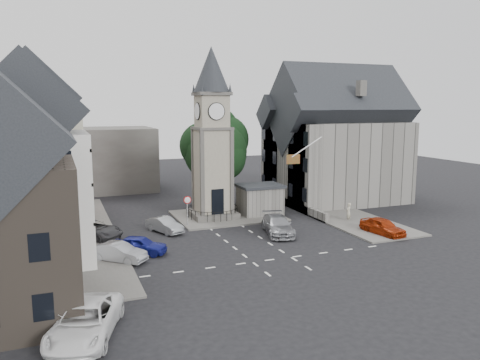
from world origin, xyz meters
name	(u,v)px	position (x,y,z in m)	size (l,w,h in m)	color
ground	(243,239)	(0.00, 0.00, 0.00)	(120.00, 120.00, 0.00)	black
pavement_west	(79,235)	(-12.50, 6.00, 0.07)	(6.00, 30.00, 0.14)	#595651
pavement_east	(320,207)	(12.00, 8.00, 0.07)	(6.00, 26.00, 0.14)	#595651
central_island	(227,216)	(1.50, 8.00, 0.08)	(10.00, 8.00, 0.16)	#595651
road_markings	(272,260)	(0.00, -5.50, 0.01)	(20.00, 8.00, 0.01)	silver
clock_tower	(212,134)	(0.00, 7.99, 8.12)	(4.86, 4.86, 16.25)	#4C4944
stone_shelter	(260,200)	(4.80, 7.50, 1.55)	(4.30, 3.30, 3.08)	#64615C
town_tree	(215,142)	(2.00, 13.00, 6.97)	(7.20, 7.20, 10.80)	black
warning_sign_post	(187,205)	(-3.20, 5.43, 2.03)	(0.70, 0.19, 2.85)	black
terrace_pink	(38,149)	(-15.50, 16.00, 6.58)	(8.10, 7.60, 12.80)	#DA9896
terrace_cream	(35,157)	(-15.50, 8.00, 6.58)	(8.10, 7.60, 12.80)	beige
terrace_tudor	(31,175)	(-15.50, 0.00, 6.19)	(8.10, 7.60, 12.00)	silver
backdrop_west	(73,160)	(-12.00, 28.00, 4.00)	(20.00, 10.00, 8.00)	#4C4944
east_building	(335,146)	(15.59, 11.00, 6.26)	(14.40, 11.40, 12.60)	#64615C
east_boundary_wall	(288,202)	(9.20, 10.00, 0.45)	(0.40, 16.00, 0.90)	#64615C
flagpole	(307,147)	(8.00, 4.00, 7.00)	(3.68, 0.10, 2.74)	white
car_west_blue	(140,245)	(-8.52, -0.77, 0.68)	(1.61, 4.01, 1.37)	navy
car_west_silver	(119,252)	(-10.17, -1.92, 0.67)	(1.41, 4.05, 1.34)	#9EA1A6
car_west_grey	(92,230)	(-11.50, 4.76, 0.74)	(2.46, 5.34, 1.48)	#333336
car_island_silver	(165,225)	(-5.50, 4.50, 0.64)	(1.36, 3.90, 1.29)	#979A9F
car_island_east	(278,225)	(3.36, 0.50, 0.77)	(2.15, 5.29, 1.53)	gray
car_east_red	(383,226)	(11.50, -3.00, 0.72)	(1.70, 4.23, 1.44)	#9C2708
van_sw_white	(85,321)	(-13.00, -12.47, 0.80)	(2.66, 5.78, 1.61)	white
pedestrian	(348,212)	(11.50, 2.00, 0.89)	(0.65, 0.43, 1.78)	#B7B197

